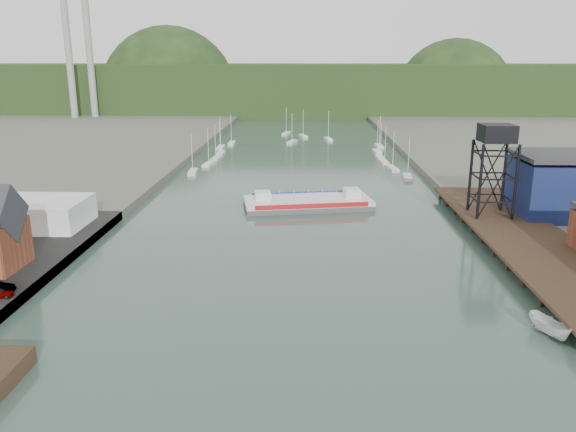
{
  "coord_description": "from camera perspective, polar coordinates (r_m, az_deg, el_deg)",
  "views": [
    {
      "loc": [
        2.58,
        -39.65,
        28.92
      ],
      "look_at": [
        -0.6,
        49.14,
        4.0
      ],
      "focal_mm": 35.0,
      "sensor_mm": 36.0,
      "label": 1
    }
  ],
  "objects": [
    {
      "name": "white_shed",
      "position": [
        104.09,
        -24.61,
        0.28
      ],
      "size": [
        18.0,
        12.0,
        4.5
      ],
      "primitive_type": "cube",
      "color": "silver",
      "rests_on": "west_quay"
    },
    {
      "name": "marina_sailboats",
      "position": [
        180.41,
        1.24,
        6.55
      ],
      "size": [
        57.71,
        92.65,
        0.9
      ],
      "color": "silver",
      "rests_on": "ground"
    },
    {
      "name": "chain_ferry",
      "position": [
        113.09,
        2.02,
        1.39
      ],
      "size": [
        26.69,
        14.49,
        3.64
      ],
      "rotation": [
        0.0,
        0.0,
        0.18
      ],
      "color": "#4A4B4D",
      "rests_on": "ground"
    },
    {
      "name": "motorboat",
      "position": [
        67.74,
        25.05,
        -10.18
      ],
      "size": [
        4.1,
        5.95,
        2.15
      ],
      "primitive_type": "imported",
      "rotation": [
        0.0,
        0.0,
        0.4
      ],
      "color": "silver",
      "rests_on": "ground"
    },
    {
      "name": "distant_hills",
      "position": [
        341.57,
        0.97,
        12.56
      ],
      "size": [
        500.0,
        120.0,
        80.0
      ],
      "color": "black",
      "rests_on": "ground"
    },
    {
      "name": "blue_shed",
      "position": [
        112.5,
        26.96,
        2.75
      ],
      "size": [
        20.5,
        14.5,
        11.3
      ],
      "color": "#0D173C",
      "rests_on": "east_land"
    },
    {
      "name": "ground",
      "position": [
        49.14,
        -1.45,
        -20.39
      ],
      "size": [
        600.0,
        600.0,
        0.0
      ],
      "primitive_type": "plane",
      "color": "#294039",
      "rests_on": "ground"
    },
    {
      "name": "smokestacks",
      "position": [
        293.01,
        -20.42,
        14.94
      ],
      "size": [
        11.2,
        8.2,
        60.0
      ],
      "color": "gray",
      "rests_on": "ground"
    },
    {
      "name": "lift_tower",
      "position": [
        103.74,
        20.42,
        7.35
      ],
      "size": [
        6.5,
        6.5,
        16.0
      ],
      "color": "black",
      "rests_on": "east_pier"
    },
    {
      "name": "east_pier",
      "position": [
        95.29,
        23.14,
        -2.11
      ],
      "size": [
        14.0,
        70.0,
        2.45
      ],
      "color": "black",
      "rests_on": "ground"
    }
  ]
}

